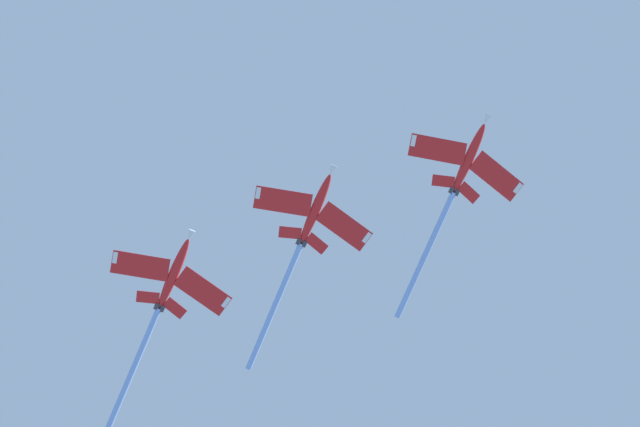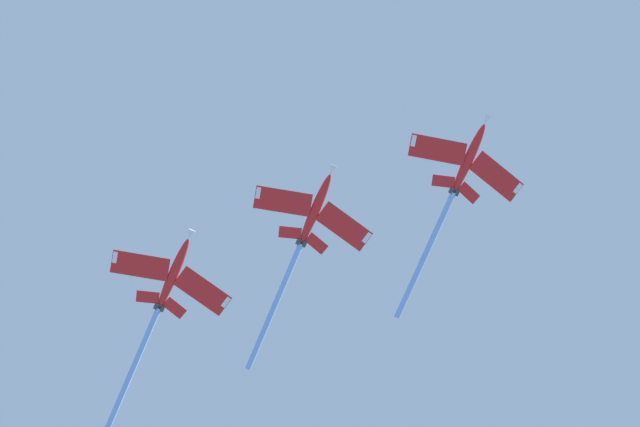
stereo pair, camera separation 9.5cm
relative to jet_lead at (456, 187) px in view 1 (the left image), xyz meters
name	(u,v)px [view 1 (the left image)]	position (x,y,z in m)	size (l,w,h in m)	color
jet_lead	(456,187)	(0.00, 0.00, 0.00)	(19.90, 32.19, 11.00)	red
jet_second	(304,237)	(23.90, -8.27, -3.99)	(19.40, 32.47, 10.36)	red
jet_third	(162,301)	(45.76, -18.54, -8.41)	(19.39, 31.82, 10.51)	red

